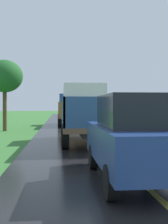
% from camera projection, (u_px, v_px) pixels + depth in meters
% --- Properties ---
extents(banana_truck_near, '(2.38, 5.82, 2.80)m').
position_uv_depth(banana_truck_near, '(86.00, 112.00, 13.34)').
color(banana_truck_near, '#2D2D30').
rests_on(banana_truck_near, road_surface).
extents(banana_truck_far, '(2.38, 5.81, 2.80)m').
position_uv_depth(banana_truck_far, '(71.00, 109.00, 24.99)').
color(banana_truck_far, '#2D2D30').
rests_on(banana_truck_far, road_surface).
extents(roadside_tree_mid_right, '(2.52, 2.52, 4.98)m').
position_uv_depth(roadside_tree_mid_right, '(5.00, 77.00, 19.39)').
color(roadside_tree_mid_right, '#4C3823').
rests_on(roadside_tree_mid_right, ground).
extents(following_car, '(1.74, 4.10, 1.92)m').
position_uv_depth(following_car, '(135.00, 137.00, 6.17)').
color(following_car, navy).
rests_on(following_car, road_surface).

